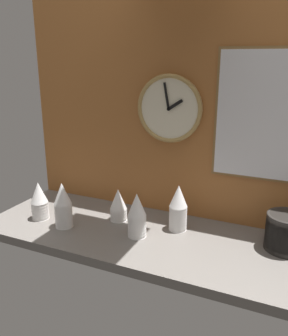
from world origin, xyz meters
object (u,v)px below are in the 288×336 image
at_px(cup_stack_left, 63,205).
at_px(menu_board, 270,117).
at_px(cup_stack_far_left, 39,201).
at_px(wall_clock, 169,109).
at_px(cup_stack_center_left, 118,205).
at_px(cup_stack_center_right, 178,208).
at_px(bowl_stack_far_right, 287,232).
at_px(cup_stack_center, 137,215).

relative_size(cup_stack_left, menu_board, 0.38).
relative_size(cup_stack_far_left, wall_clock, 0.58).
xyz_separation_m(cup_stack_center_left, cup_stack_center_right, (0.29, 0.02, 0.03)).
relative_size(cup_stack_left, wall_clock, 0.67).
bearing_deg(cup_stack_center_right, cup_stack_left, -158.67).
distance_m(cup_stack_center_right, bowl_stack_far_right, 0.45).
xyz_separation_m(cup_stack_left, cup_stack_center, (0.34, 0.06, -0.01)).
relative_size(cup_stack_center, menu_board, 0.36).
bearing_deg(cup_stack_center, cup_stack_left, -170.78).
bearing_deg(cup_stack_center_left, cup_stack_far_left, -158.00).
distance_m(cup_stack_left, cup_stack_center, 0.35).
bearing_deg(menu_board, cup_stack_center, -148.42).
bearing_deg(bowl_stack_far_right, cup_stack_far_left, -170.60).
relative_size(cup_stack_center_right, bowl_stack_far_right, 1.25).
bearing_deg(bowl_stack_far_right, cup_stack_left, -167.69).
relative_size(cup_stack_center_left, cup_stack_far_left, 0.85).
bearing_deg(cup_stack_left, cup_stack_center_left, 40.40).
bearing_deg(menu_board, bowl_stack_far_right, -48.93).
bearing_deg(menu_board, cup_stack_far_left, -161.66).
bearing_deg(wall_clock, cup_stack_center, -96.52).
height_order(cup_stack_far_left, cup_stack_left, cup_stack_left).
relative_size(cup_stack_center, cup_stack_center_right, 0.93).
height_order(bowl_stack_far_right, wall_clock, wall_clock).
xyz_separation_m(cup_stack_left, cup_stack_center_right, (0.48, 0.19, 0.00)).
distance_m(cup_stack_center, cup_stack_center_right, 0.19).
relative_size(cup_stack_left, cup_stack_center, 1.07).
xyz_separation_m(cup_stack_left, bowl_stack_far_right, (0.93, 0.20, -0.03)).
height_order(cup_stack_center, menu_board, menu_board).
bearing_deg(cup_stack_center_right, cup_stack_center_left, -175.29).
height_order(cup_stack_far_left, bowl_stack_far_right, cup_stack_far_left).
height_order(bowl_stack_far_right, menu_board, menu_board).
distance_m(cup_stack_center, menu_board, 0.69).
height_order(cup_stack_center, wall_clock, wall_clock).
xyz_separation_m(cup_stack_center_left, wall_clock, (0.18, 0.17, 0.44)).
distance_m(cup_stack_center_right, menu_board, 0.54).
height_order(wall_clock, menu_board, menu_board).
bearing_deg(wall_clock, cup_stack_left, -138.15).
xyz_separation_m(cup_stack_center_left, bowl_stack_far_right, (0.74, 0.04, 0.00)).
distance_m(wall_clock, menu_board, 0.44).
xyz_separation_m(cup_stack_far_left, menu_board, (0.97, 0.32, 0.42)).
xyz_separation_m(cup_stack_left, wall_clock, (0.37, 0.34, 0.41)).
bearing_deg(cup_stack_center_left, menu_board, 16.21).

